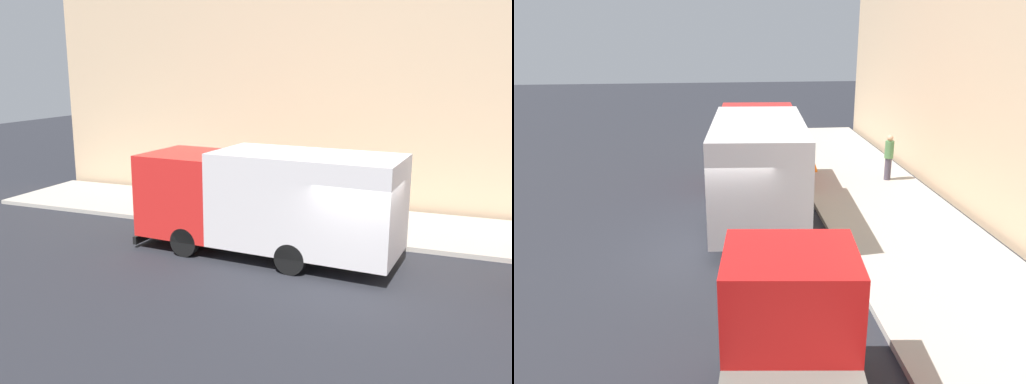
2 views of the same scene
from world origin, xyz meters
TOP-DOWN VIEW (x-y plane):
  - ground at (0.00, 0.00)m, footprint 80.00×80.00m
  - sidewalk at (5.14, 0.00)m, footprint 4.28×30.00m
  - building_facade at (7.78, 0.00)m, footprint 0.50×30.00m
  - large_utility_truck at (1.19, 2.93)m, footprint 3.03×7.84m
  - pedestrian_walking at (6.15, 5.29)m, footprint 0.35×0.35m
  - traffic_cone_orange at (3.61, 6.67)m, footprint 0.42×0.42m

SIDE VIEW (x-z plane):
  - ground at x=0.00m, z-range 0.00..0.00m
  - sidewalk at x=5.14m, z-range 0.00..0.15m
  - traffic_cone_orange at x=3.61m, z-range 0.15..0.75m
  - pedestrian_walking at x=6.15m, z-range 0.21..1.89m
  - large_utility_truck at x=1.19m, z-range 0.15..3.22m
  - building_facade at x=7.78m, z-range 0.00..12.13m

